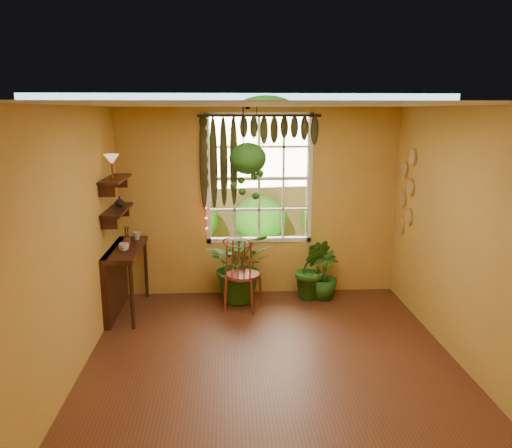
{
  "coord_description": "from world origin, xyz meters",
  "views": [
    {
      "loc": [
        -0.46,
        -4.79,
        2.65
      ],
      "look_at": [
        -0.11,
        1.15,
        1.29
      ],
      "focal_mm": 35.0,
      "sensor_mm": 36.0,
      "label": 1
    }
  ],
  "objects": [
    {
      "name": "shelf_vase",
      "position": [
        -1.87,
        1.74,
        1.48
      ],
      "size": [
        0.13,
        0.13,
        0.13
      ],
      "primitive_type": "imported",
      "rotation": [
        0.0,
        0.0,
        0.01
      ],
      "color": "#B2AD99",
      "rests_on": "shelf_lower"
    },
    {
      "name": "cup_b",
      "position": [
        -1.72,
        2.0,
        0.95
      ],
      "size": [
        0.15,
        0.15,
        0.1
      ],
      "primitive_type": "imported",
      "rotation": [
        0.0,
        0.0,
        -0.38
      ],
      "color": "beige",
      "rests_on": "counter_ledge"
    },
    {
      "name": "shelf_upper",
      "position": [
        -1.88,
        1.6,
        1.8
      ],
      "size": [
        0.25,
        0.9,
        0.04
      ],
      "primitive_type": "cube",
      "color": "#39190F",
      "rests_on": "wall_left"
    },
    {
      "name": "hanging_basket",
      "position": [
        -0.18,
        1.9,
        1.97
      ],
      "size": [
        0.5,
        0.5,
        1.23
      ],
      "color": "black",
      "rests_on": "ceiling"
    },
    {
      "name": "backyard",
      "position": [
        0.24,
        6.87,
        1.28
      ],
      "size": [
        14.0,
        10.0,
        12.0
      ],
      "color": "#1F5017",
      "rests_on": "ground"
    },
    {
      "name": "tiffany_lamp",
      "position": [
        -1.86,
        1.4,
        2.05
      ],
      "size": [
        0.19,
        0.19,
        0.31
      ],
      "color": "brown",
      "rests_on": "shelf_upper"
    },
    {
      "name": "string_lights",
      "position": [
        -0.76,
        2.19,
        1.75
      ],
      "size": [
        0.03,
        0.03,
        1.54
      ],
      "primitive_type": null,
      "color": "#FF2633",
      "rests_on": "window"
    },
    {
      "name": "floor",
      "position": [
        0.0,
        0.0,
        0.0
      ],
      "size": [
        4.5,
        4.5,
        0.0
      ],
      "primitive_type": "plane",
      "color": "#572E19",
      "rests_on": "ground"
    },
    {
      "name": "potted_plant_left",
      "position": [
        -0.28,
        1.94,
        0.52
      ],
      "size": [
        1.04,
        0.93,
        1.05
      ],
      "primitive_type": "imported",
      "rotation": [
        0.0,
        0.0,
        -0.13
      ],
      "color": "#204913",
      "rests_on": "floor"
    },
    {
      "name": "windsor_chair",
      "position": [
        -0.27,
        1.61,
        0.35
      ],
      "size": [
        0.58,
        0.59,
        1.21
      ],
      "rotation": [
        0.0,
        0.0,
        -0.35
      ],
      "color": "maroon",
      "rests_on": "floor"
    },
    {
      "name": "potted_plant_right",
      "position": [
        0.9,
        1.93,
        0.36
      ],
      "size": [
        0.52,
        0.52,
        0.73
      ],
      "primitive_type": "imported",
      "rotation": [
        0.0,
        0.0,
        0.33
      ],
      "color": "#204913",
      "rests_on": "floor"
    },
    {
      "name": "cup_a",
      "position": [
        -1.78,
        1.42,
        0.95
      ],
      "size": [
        0.17,
        0.17,
        0.11
      ],
      "primitive_type": "imported",
      "rotation": [
        0.0,
        0.0,
        0.39
      ],
      "color": "silver",
      "rests_on": "counter_ledge"
    },
    {
      "name": "potted_plant_mid",
      "position": [
        0.74,
        1.93,
        0.45
      ],
      "size": [
        0.54,
        0.45,
        0.89
      ],
      "primitive_type": "imported",
      "rotation": [
        0.0,
        0.0,
        -0.12
      ],
      "color": "#204913",
      "rests_on": "floor"
    },
    {
      "name": "counter_ledge",
      "position": [
        -1.91,
        1.6,
        0.55
      ],
      "size": [
        0.4,
        1.2,
        0.9
      ],
      "color": "#39190F",
      "rests_on": "floor"
    },
    {
      "name": "wall_left",
      "position": [
        -2.0,
        0.0,
        1.35
      ],
      "size": [
        0.0,
        4.5,
        4.5
      ],
      "primitive_type": "plane",
      "rotation": [
        1.57,
        0.0,
        1.57
      ],
      "color": "gold",
      "rests_on": "floor"
    },
    {
      "name": "valance_vine",
      "position": [
        -0.08,
        2.16,
        2.28
      ],
      "size": [
        1.7,
        0.12,
        1.1
      ],
      "color": "#39190F",
      "rests_on": "window"
    },
    {
      "name": "wall_plates",
      "position": [
        1.98,
        1.79,
        1.55
      ],
      "size": [
        0.04,
        0.32,
        1.1
      ],
      "primitive_type": null,
      "color": "beige",
      "rests_on": "wall_right"
    },
    {
      "name": "window",
      "position": [
        0.0,
        2.28,
        1.7
      ],
      "size": [
        1.52,
        0.1,
        1.86
      ],
      "color": "white",
      "rests_on": "wall_back"
    },
    {
      "name": "ceiling",
      "position": [
        0.0,
        0.0,
        2.7
      ],
      "size": [
        4.5,
        4.5,
        0.0
      ],
      "primitive_type": "plane",
      "rotation": [
        3.14,
        0.0,
        0.0
      ],
      "color": "white",
      "rests_on": "wall_back"
    },
    {
      "name": "shelf_lower",
      "position": [
        -1.88,
        1.6,
        1.4
      ],
      "size": [
        0.25,
        0.9,
        0.04
      ],
      "primitive_type": "cube",
      "color": "#39190F",
      "rests_on": "wall_left"
    },
    {
      "name": "wall_right",
      "position": [
        2.0,
        0.0,
        1.35
      ],
      "size": [
        0.0,
        4.5,
        4.5
      ],
      "primitive_type": "plane",
      "rotation": [
        1.57,
        0.0,
        -1.57
      ],
      "color": "gold",
      "rests_on": "floor"
    },
    {
      "name": "brush_jar",
      "position": [
        -1.8,
        1.73,
        1.02
      ],
      "size": [
        0.09,
        0.09,
        0.32
      ],
      "color": "brown",
      "rests_on": "counter_ledge"
    },
    {
      "name": "wall_back",
      "position": [
        0.0,
        2.25,
        1.35
      ],
      "size": [
        4.0,
        0.0,
        4.0
      ],
      "primitive_type": "plane",
      "rotation": [
        1.57,
        0.0,
        0.0
      ],
      "color": "gold",
      "rests_on": "floor"
    }
  ]
}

